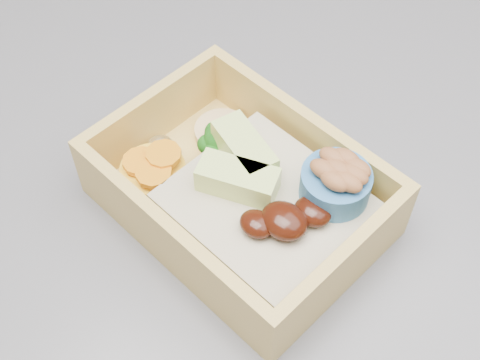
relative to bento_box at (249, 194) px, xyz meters
The scene contains 1 object.
bento_box is the anchor object (origin of this frame).
Camera 1 is at (0.34, -0.26, 1.32)m, focal length 50.00 mm.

